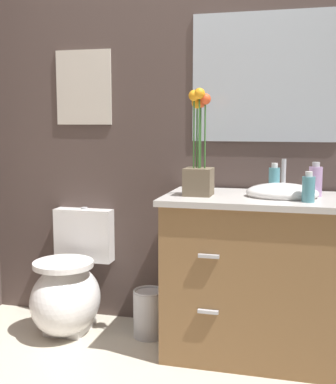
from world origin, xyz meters
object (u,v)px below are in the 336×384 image
at_px(wall_mirror, 265,77).
at_px(soap_bottle, 308,188).
at_px(flower_vase, 199,161).
at_px(hand_wash_bottle, 315,181).
at_px(toilet, 69,290).
at_px(vanity_cabinet, 256,274).
at_px(lotion_bottle, 274,181).
at_px(wall_poster, 84,88).
at_px(trash_bin, 149,313).

bearing_deg(wall_mirror, soap_bottle, -60.25).
bearing_deg(flower_vase, wall_mirror, 49.15).
relative_size(soap_bottle, hand_wash_bottle, 0.83).
relative_size(toilet, wall_mirror, 0.86).
bearing_deg(vanity_cabinet, soap_bottle, -29.09).
height_order(vanity_cabinet, wall_mirror, wall_mirror).
bearing_deg(lotion_bottle, vanity_cabinet, -140.41).
height_order(vanity_cabinet, hand_wash_bottle, vanity_cabinet).
bearing_deg(wall_poster, toilet, -90.00).
bearing_deg(soap_bottle, lotion_bottle, 130.58).
height_order(flower_vase, soap_bottle, flower_vase).
height_order(flower_vase, wall_poster, wall_poster).
bearing_deg(vanity_cabinet, flower_vase, -170.89).
distance_m(lotion_bottle, hand_wash_bottle, 0.20).
bearing_deg(toilet, wall_poster, 90.00).
bearing_deg(wall_poster, lotion_bottle, -11.48).
bearing_deg(toilet, vanity_cabinet, -1.41).
bearing_deg(soap_bottle, wall_poster, 161.92).
bearing_deg(soap_bottle, flower_vase, 170.86).
bearing_deg(wall_mirror, toilet, -165.94).
distance_m(soap_bottle, wall_poster, 1.47).
bearing_deg(wall_poster, hand_wash_bottle, -9.39).
height_order(vanity_cabinet, soap_bottle, vanity_cabinet).
height_order(toilet, trash_bin, toilet).
height_order(hand_wash_bottle, wall_mirror, wall_mirror).
relative_size(soap_bottle, trash_bin, 0.53).
bearing_deg(trash_bin, wall_mirror, 21.10).
relative_size(lotion_bottle, hand_wash_bottle, 0.95).
height_order(lotion_bottle, trash_bin, lotion_bottle).
distance_m(soap_bottle, lotion_bottle, 0.26).
xyz_separation_m(lotion_bottle, wall_poster, (-1.15, 0.23, 0.50)).
relative_size(flower_vase, hand_wash_bottle, 3.13).
distance_m(vanity_cabinet, lotion_bottle, 0.49).
xyz_separation_m(lotion_bottle, wall_mirror, (-0.08, 0.23, 0.54)).
height_order(vanity_cabinet, wall_poster, wall_poster).
height_order(trash_bin, wall_mirror, wall_mirror).
xyz_separation_m(vanity_cabinet, wall_poster, (-1.07, 0.29, 0.98)).
xyz_separation_m(lotion_bottle, trash_bin, (-0.67, 0.00, -0.77)).
relative_size(toilet, vanity_cabinet, 0.68).
bearing_deg(soap_bottle, vanity_cabinet, 150.91).
xyz_separation_m(toilet, wall_poster, (0.00, 0.27, 1.17)).
distance_m(toilet, wall_poster, 1.20).
xyz_separation_m(soap_bottle, hand_wash_bottle, (0.04, 0.21, 0.01)).
xyz_separation_m(hand_wash_bottle, trash_bin, (-0.88, -0.01, -0.78)).
height_order(soap_bottle, wall_mirror, wall_mirror).
bearing_deg(flower_vase, lotion_bottle, 16.34).
relative_size(toilet, wall_poster, 1.57).
bearing_deg(hand_wash_bottle, lotion_bottle, -177.30).
height_order(hand_wash_bottle, trash_bin, hand_wash_bottle).
bearing_deg(trash_bin, lotion_bottle, -0.21).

